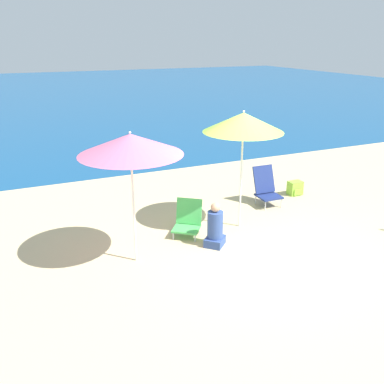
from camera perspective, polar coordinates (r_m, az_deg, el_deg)
name	(u,v)px	position (r m, az deg, el deg)	size (l,w,h in m)	color
ground_plane	(262,247)	(8.07, 9.26, -7.20)	(60.00, 60.00, 0.00)	#D1BA89
sea_water	(61,93)	(31.65, -17.05, 12.50)	(60.00, 40.00, 0.01)	navy
beach_umbrella_pink	(131,144)	(6.83, -8.20, 6.30)	(1.69, 1.69, 2.27)	white
beach_umbrella_lime	(243,122)	(8.21, 6.86, 9.19)	(1.55, 1.55, 2.36)	white
beach_chair_navy	(266,187)	(9.95, 9.84, 0.68)	(0.52, 0.63, 0.87)	silver
beach_chair_green	(188,220)	(8.33, -0.56, -3.69)	(0.72, 0.72, 0.69)	silver
person_seated_near	(215,228)	(7.88, 3.10, -4.83)	(0.49, 0.49, 0.85)	#334C8C
backpack_lime	(295,188)	(10.77, 13.59, 0.51)	(0.34, 0.27, 0.34)	#8ECC3D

